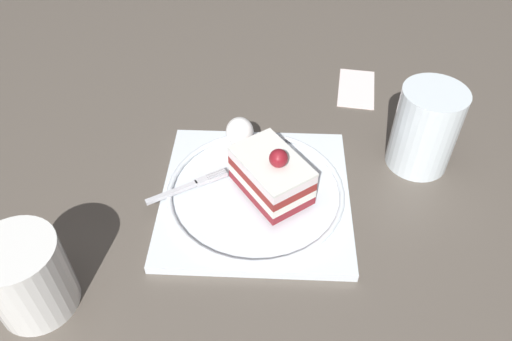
{
  "coord_description": "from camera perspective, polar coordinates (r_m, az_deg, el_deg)",
  "views": [
    {
      "loc": [
        0.41,
        -0.0,
        0.46
      ],
      "look_at": [
        -0.0,
        -0.02,
        0.05
      ],
      "focal_mm": 34.75,
      "sensor_mm": 36.0,
      "label": 1
    }
  ],
  "objects": [
    {
      "name": "drink_glass_far",
      "position": [
        0.54,
        -24.62,
        -11.35
      ],
      "size": [
        0.08,
        0.08,
        0.09
      ],
      "color": "white",
      "rests_on": "ground_plane"
    },
    {
      "name": "dessert_plate",
      "position": [
        0.61,
        -0.0,
        -2.63
      ],
      "size": [
        0.23,
        0.23,
        0.02
      ],
      "color": "white",
      "rests_on": "ground_plane"
    },
    {
      "name": "folded_napkin",
      "position": [
        0.8,
        11.52,
        9.3
      ],
      "size": [
        0.11,
        0.07,
        0.0
      ],
      "primitive_type": "cube",
      "rotation": [
        0.0,
        0.0,
        3.01
      ],
      "color": "white",
      "rests_on": "ground_plane"
    },
    {
      "name": "drink_glass_near",
      "position": [
        0.66,
        18.83,
        4.18
      ],
      "size": [
        0.08,
        0.08,
        0.11
      ],
      "color": "silver",
      "rests_on": "ground_plane"
    },
    {
      "name": "whipped_cream_dollop",
      "position": [
        0.64,
        -1.85,
        4.48
      ],
      "size": [
        0.04,
        0.04,
        0.04
      ],
      "primitive_type": "ellipsoid",
      "color": "white",
      "rests_on": "dessert_plate"
    },
    {
      "name": "ground_plane",
      "position": [
        0.61,
        1.73,
        -3.35
      ],
      "size": [
        2.4,
        2.4,
        0.0
      ],
      "primitive_type": "plane",
      "color": "#574E45"
    },
    {
      "name": "fork",
      "position": [
        0.6,
        -7.61,
        -1.75
      ],
      "size": [
        0.06,
        0.09,
        0.0
      ],
      "color": "silver",
      "rests_on": "dessert_plate"
    },
    {
      "name": "cake_slice",
      "position": [
        0.58,
        1.99,
        -0.5
      ],
      "size": [
        0.11,
        0.11,
        0.07
      ],
      "color": "maroon",
      "rests_on": "dessert_plate"
    }
  ]
}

